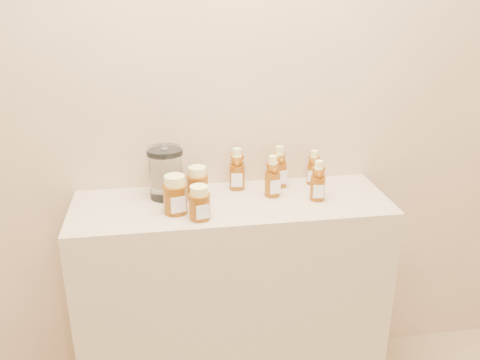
{
  "coord_description": "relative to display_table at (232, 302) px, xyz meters",
  "views": [
    {
      "loc": [
        -0.24,
        -0.18,
        1.69
      ],
      "look_at": [
        0.03,
        1.52,
        1.0
      ],
      "focal_mm": 38.0,
      "sensor_mm": 36.0,
      "label": 1
    }
  ],
  "objects": [
    {
      "name": "honey_jar_back",
      "position": [
        -0.12,
        0.05,
        0.52
      ],
      "size": [
        0.09,
        0.09,
        0.13
      ],
      "primitive_type": null,
      "rotation": [
        0.0,
        0.0,
        0.14
      ],
      "color": "#6A3408",
      "rests_on": "display_table"
    },
    {
      "name": "wall_back",
      "position": [
        0.0,
        0.2,
        0.9
      ],
      "size": [
        3.5,
        0.02,
        2.7
      ],
      "primitive_type": "cube",
      "color": "tan",
      "rests_on": "ground"
    },
    {
      "name": "bear_bottle_back_right",
      "position": [
        0.36,
        0.13,
        0.53
      ],
      "size": [
        0.07,
        0.07,
        0.16
      ],
      "primitive_type": null,
      "rotation": [
        0.0,
        0.0,
        -0.43
      ],
      "color": "#6A3408",
      "rests_on": "display_table"
    },
    {
      "name": "bear_bottle_back_mid",
      "position": [
        0.21,
        0.13,
        0.55
      ],
      "size": [
        0.08,
        0.08,
        0.19
      ],
      "primitive_type": null,
      "rotation": [
        0.0,
        0.0,
        0.19
      ],
      "color": "#6A3408",
      "rests_on": "display_table"
    },
    {
      "name": "bear_bottle_back_left",
      "position": [
        0.04,
        0.13,
        0.55
      ],
      "size": [
        0.08,
        0.08,
        0.19
      ],
      "primitive_type": null,
      "rotation": [
        0.0,
        0.0,
        -0.17
      ],
      "color": "#6A3408",
      "rests_on": "display_table"
    },
    {
      "name": "glass_canister",
      "position": [
        -0.24,
        0.09,
        0.56
      ],
      "size": [
        0.18,
        0.18,
        0.21
      ],
      "primitive_type": null,
      "rotation": [
        0.0,
        0.0,
        -0.37
      ],
      "color": "white",
      "rests_on": "display_table"
    },
    {
      "name": "display_table",
      "position": [
        0.0,
        0.0,
        0.0
      ],
      "size": [
        1.2,
        0.4,
        0.9
      ],
      "primitive_type": "cube",
      "color": "tan",
      "rests_on": "ground"
    },
    {
      "name": "bear_bottle_front_right",
      "position": [
        0.32,
        -0.03,
        0.54
      ],
      "size": [
        0.07,
        0.07,
        0.18
      ],
      "primitive_type": null,
      "rotation": [
        0.0,
        0.0,
        -0.17
      ],
      "color": "#6A3408",
      "rests_on": "display_table"
    },
    {
      "name": "bear_bottle_front_left",
      "position": [
        0.16,
        0.04,
        0.54
      ],
      "size": [
        0.07,
        0.07,
        0.18
      ],
      "primitive_type": null,
      "rotation": [
        0.0,
        0.0,
        0.18
      ],
      "color": "#6A3408",
      "rests_on": "display_table"
    },
    {
      "name": "honey_jar_left",
      "position": [
        -0.21,
        -0.06,
        0.52
      ],
      "size": [
        0.11,
        0.11,
        0.14
      ],
      "primitive_type": null,
      "rotation": [
        0.0,
        0.0,
        0.2
      ],
      "color": "#6A3408",
      "rests_on": "display_table"
    },
    {
      "name": "honey_jar_front",
      "position": [
        -0.13,
        -0.12,
        0.51
      ],
      "size": [
        0.09,
        0.09,
        0.12
      ],
      "primitive_type": null,
      "rotation": [
        0.0,
        0.0,
        0.2
      ],
      "color": "#6A3408",
      "rests_on": "display_table"
    }
  ]
}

